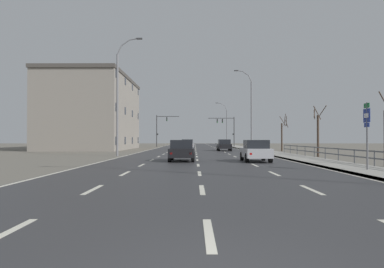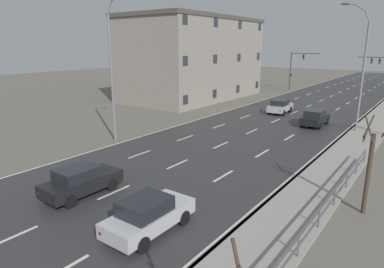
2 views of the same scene
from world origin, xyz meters
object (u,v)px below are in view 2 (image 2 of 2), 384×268
at_px(street_lamp_left_bank, 113,72).
at_px(traffic_signal_left, 295,66).
at_px(car_mid_centre, 280,106).
at_px(car_far_right, 315,118).
at_px(car_far_left, 81,181).
at_px(street_lamp_midground, 361,71).
at_px(car_near_right, 148,214).
at_px(brick_building, 194,58).

distance_m(street_lamp_left_bank, traffic_signal_left, 39.50).
bearing_deg(car_mid_centre, car_far_right, -41.12).
bearing_deg(car_far_left, street_lamp_midground, 69.91).
xyz_separation_m(street_lamp_midground, car_far_left, (-8.60, -22.86, -4.63)).
xyz_separation_m(car_near_right, car_far_right, (-0.31, 23.57, 0.00)).
bearing_deg(street_lamp_left_bank, traffic_signal_left, 89.50).
distance_m(street_lamp_midground, car_far_right, 5.86).
bearing_deg(car_mid_centre, car_far_left, -93.01).
xyz_separation_m(traffic_signal_left, car_near_right, (11.29, -47.99, -3.41)).
relative_size(street_lamp_midground, street_lamp_left_bank, 0.98).
height_order(car_far_right, brick_building, brick_building).
bearing_deg(car_far_right, traffic_signal_left, 113.47).
xyz_separation_m(car_far_right, brick_building, (-20.12, 7.78, 4.92)).
bearing_deg(car_near_right, car_far_right, 90.69).
distance_m(street_lamp_midground, street_lamp_left_bank, 21.07).
bearing_deg(brick_building, car_far_right, -21.14).
height_order(traffic_signal_left, car_mid_centre, traffic_signal_left).
relative_size(street_lamp_midground, car_far_right, 2.69).
height_order(car_mid_centre, car_far_left, same).
xyz_separation_m(street_lamp_midground, car_far_right, (-3.59, 0.15, -4.63)).
bearing_deg(car_mid_centre, traffic_signal_left, 102.68).
xyz_separation_m(street_lamp_midground, street_lamp_left_bank, (-14.91, -14.89, 0.14)).
bearing_deg(car_far_right, car_mid_centre, 141.43).
distance_m(street_lamp_midground, traffic_signal_left, 28.60).
height_order(street_lamp_left_bank, car_far_left, street_lamp_left_bank).
distance_m(car_far_left, brick_building, 34.65).
relative_size(traffic_signal_left, car_far_left, 1.58).
relative_size(traffic_signal_left, brick_building, 0.30).
relative_size(car_near_right, car_far_right, 1.00).
distance_m(traffic_signal_left, car_far_right, 26.99).
distance_m(car_far_right, car_far_left, 23.55).
relative_size(street_lamp_left_bank, brick_building, 0.52).
bearing_deg(car_mid_centre, street_lamp_midground, -28.68).
height_order(traffic_signal_left, car_near_right, traffic_signal_left).
distance_m(street_lamp_midground, car_near_right, 24.09).
distance_m(car_far_right, brick_building, 22.12).
bearing_deg(brick_building, street_lamp_midground, -18.50).
bearing_deg(car_mid_centre, street_lamp_left_bank, -111.28).
height_order(street_lamp_left_bank, brick_building, brick_building).
bearing_deg(brick_building, car_near_right, -56.90).
bearing_deg(brick_building, traffic_signal_left, 61.23).
relative_size(traffic_signal_left, car_near_right, 1.58).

